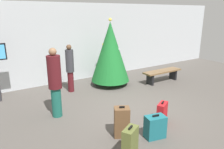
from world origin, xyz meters
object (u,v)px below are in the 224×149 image
at_px(traveller_0, 70,67).
at_px(suitcase_1, 155,127).
at_px(traveller_1, 55,81).
at_px(suitcase_0, 162,113).
at_px(suitcase_3, 122,122).
at_px(waiting_bench, 162,73).
at_px(suitcase_2, 130,143).
at_px(holiday_tree, 110,52).

xyz_separation_m(traveller_0, suitcase_1, (0.46, -3.79, -0.64)).
bearing_deg(traveller_1, suitcase_0, -40.52).
bearing_deg(suitcase_3, traveller_1, 117.49).
bearing_deg(traveller_1, waiting_bench, 7.68).
bearing_deg(traveller_0, suitcase_0, -72.54).
relative_size(traveller_0, suitcase_3, 2.28).
bearing_deg(suitcase_1, traveller_1, 124.48).
height_order(waiting_bench, traveller_1, traveller_1).
height_order(waiting_bench, suitcase_1, suitcase_1).
distance_m(suitcase_0, suitcase_1, 0.72).
height_order(suitcase_1, suitcase_3, suitcase_3).
distance_m(suitcase_0, suitcase_2, 1.64).
relative_size(holiday_tree, suitcase_2, 3.80).
height_order(traveller_0, traveller_1, traveller_1).
xyz_separation_m(traveller_1, suitcase_0, (2.12, -1.81, -0.72)).
bearing_deg(traveller_1, holiday_tree, 28.91).
relative_size(traveller_1, suitcase_2, 2.81).
distance_m(holiday_tree, traveller_0, 1.63).
height_order(waiting_bench, suitcase_2, suitcase_2).
distance_m(waiting_bench, suitcase_2, 5.03).
height_order(traveller_0, suitcase_0, traveller_0).
bearing_deg(traveller_1, suitcase_3, -62.51).
distance_m(waiting_bench, suitcase_1, 4.18).
bearing_deg(waiting_bench, suitcase_2, -142.29).
xyz_separation_m(traveller_0, suitcase_0, (1.07, -3.40, -0.63)).
relative_size(waiting_bench, traveller_1, 0.92).
bearing_deg(traveller_0, holiday_tree, -4.90).
xyz_separation_m(traveller_0, suitcase_3, (-0.14, -3.34, -0.55)).
relative_size(traveller_1, suitcase_1, 3.37).
bearing_deg(suitcase_3, suitcase_2, -113.03).
bearing_deg(suitcase_0, suitcase_1, -147.51).
distance_m(suitcase_0, suitcase_3, 1.21).
relative_size(traveller_0, suitcase_2, 2.52).
relative_size(holiday_tree, traveller_0, 1.51).
xyz_separation_m(suitcase_0, suitcase_2, (-1.51, -0.64, 0.04)).
distance_m(suitcase_1, suitcase_2, 0.94).
xyz_separation_m(suitcase_0, suitcase_1, (-0.61, -0.39, -0.01)).
relative_size(suitcase_1, suitcase_3, 0.75).
bearing_deg(waiting_bench, traveller_0, 164.71).
bearing_deg(holiday_tree, suitcase_2, -117.28).
xyz_separation_m(suitcase_1, suitcase_2, (-0.90, -0.25, 0.06)).
distance_m(traveller_1, suitcase_2, 2.62).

